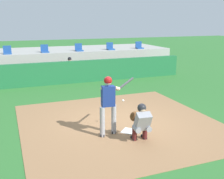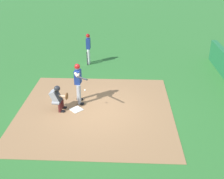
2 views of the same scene
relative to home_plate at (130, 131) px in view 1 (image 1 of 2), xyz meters
The scene contains 14 objects.
ground_plane 0.80m from the home_plate, 90.00° to the left, with size 80.00×80.00×0.00m, color #2D6B2D.
dirt_infield 0.80m from the home_plate, 90.00° to the left, with size 6.40×6.40×0.01m, color #936B47.
home_plate is the anchor object (origin of this frame).
batter_at_plate 1.22m from the home_plate, behind, with size 1.35×0.71×1.80m.
catcher_crouched 0.93m from the home_plate, 88.99° to the right, with size 0.51×1.49×1.13m.
dugout_wall 7.32m from the home_plate, 90.00° to the left, with size 13.00×0.30×1.20m, color #1E6638.
dugout_bench 8.30m from the home_plate, 90.00° to the left, with size 11.80×0.44×0.45m, color olive.
dugout_player_1 8.17m from the home_plate, 89.79° to the left, with size 0.49×0.70×1.30m.
stands_platform 11.72m from the home_plate, 90.00° to the left, with size 15.00×4.40×1.40m, color #9E9E99.
stadium_seat_1 10.79m from the home_plate, 107.71° to the left, with size 0.46×0.46×0.48m.
stadium_seat_2 10.35m from the home_plate, 96.08° to the left, with size 0.46×0.46×0.48m.
stadium_seat_3 10.35m from the home_plate, 83.92° to the left, with size 0.46×0.46×0.48m.
stadium_seat_4 10.79m from the home_plate, 72.29° to the left, with size 0.46×0.46×0.48m.
stadium_seat_5 11.63m from the home_plate, 61.98° to the left, with size 0.46×0.46×0.48m.
Camera 1 is at (-3.38, -7.99, 3.38)m, focal length 44.08 mm.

